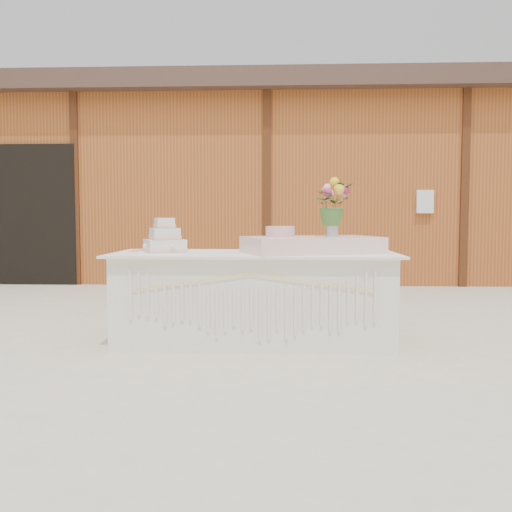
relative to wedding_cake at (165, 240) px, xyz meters
The scene contains 9 objects.
ground 1.17m from the wedding_cake, ahead, with size 80.00×80.00×0.00m, color beige.
barn 6.04m from the wedding_cake, 82.63° to the left, with size 12.60×4.60×3.30m.
cake_table 0.92m from the wedding_cake, ahead, with size 2.40×1.00×0.77m.
wedding_cake is the anchor object (origin of this frame).
pink_cake_stand 1.01m from the wedding_cake, ahead, with size 0.31×0.31×0.22m.
satin_runner 1.27m from the wedding_cake, ahead, with size 1.09×0.63×0.14m, color beige.
flower_vase 1.44m from the wedding_cake, ahead, with size 0.10×0.10×0.14m, color silver.
bouquet 1.48m from the wedding_cake, ahead, with size 0.32×0.28×0.36m, color #3A6729.
loose_flowers 0.25m from the wedding_cake, behind, with size 0.15×0.36×0.02m, color pink, non-canonical shape.
Camera 1 is at (0.23, -4.83, 1.08)m, focal length 40.00 mm.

